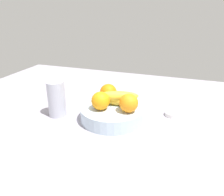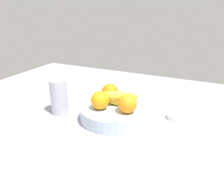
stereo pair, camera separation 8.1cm
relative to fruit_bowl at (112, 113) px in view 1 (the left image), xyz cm
name	(u,v)px [view 1 (the left image)]	position (x,y,z in cm)	size (l,w,h in cm)	color
ground_plane	(119,126)	(-3.63, 1.81, -4.27)	(180.00, 140.00, 3.00)	gray
fruit_bowl	(112,113)	(0.00, 0.00, 0.00)	(25.66, 25.66, 5.55)	silver
orange_front_left	(101,101)	(3.57, 3.32, 6.42)	(7.29, 7.29, 7.29)	orange
orange_front_right	(129,103)	(-7.39, 1.34, 6.42)	(7.29, 7.29, 7.29)	orange
orange_center	(108,92)	(3.85, -6.24, 6.42)	(7.29, 7.29, 7.29)	orange
banana_bunch	(117,98)	(-1.26, -2.59, 5.87)	(17.72, 9.21, 6.20)	yellow
thermos_tumbler	(57,99)	(23.15, 3.95, 4.77)	(7.29, 7.29, 15.08)	#B0B2C2
jar_lid	(172,114)	(-23.22, -11.57, -1.92)	(6.08, 6.08, 1.70)	white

